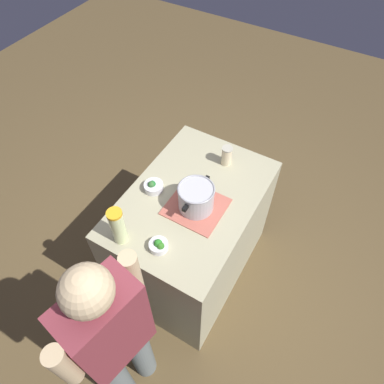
{
  "coord_description": "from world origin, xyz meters",
  "views": [
    {
      "loc": [
        1.17,
        0.68,
        2.64
      ],
      "look_at": [
        0.0,
        0.0,
        0.95
      ],
      "focal_mm": 32.95,
      "sensor_mm": 36.0,
      "label": 1
    }
  ],
  "objects_px": {
    "cooking_pot": "(196,197)",
    "person_cook": "(116,342)",
    "mason_jar": "(227,156)",
    "broccoli_bowl_front": "(153,186)",
    "lemonade_pitcher": "(118,226)",
    "broccoli_bowl_center": "(159,245)"
  },
  "relations": [
    {
      "from": "broccoli_bowl_front",
      "to": "broccoli_bowl_center",
      "type": "distance_m",
      "value": 0.43
    },
    {
      "from": "lemonade_pitcher",
      "to": "broccoli_bowl_front",
      "type": "height_order",
      "value": "lemonade_pitcher"
    },
    {
      "from": "cooking_pot",
      "to": "mason_jar",
      "type": "distance_m",
      "value": 0.42
    },
    {
      "from": "cooking_pot",
      "to": "mason_jar",
      "type": "height_order",
      "value": "cooking_pot"
    },
    {
      "from": "mason_jar",
      "to": "broccoli_bowl_front",
      "type": "bearing_deg",
      "value": -34.0
    },
    {
      "from": "mason_jar",
      "to": "broccoli_bowl_front",
      "type": "distance_m",
      "value": 0.53
    },
    {
      "from": "mason_jar",
      "to": "broccoli_bowl_front",
      "type": "xyz_separation_m",
      "value": [
        0.44,
        -0.29,
        -0.04
      ]
    },
    {
      "from": "lemonade_pitcher",
      "to": "person_cook",
      "type": "xyz_separation_m",
      "value": [
        0.46,
        0.31,
        -0.16
      ]
    },
    {
      "from": "cooking_pot",
      "to": "person_cook",
      "type": "relative_size",
      "value": 0.18
    },
    {
      "from": "mason_jar",
      "to": "broccoli_bowl_center",
      "type": "height_order",
      "value": "mason_jar"
    },
    {
      "from": "lemonade_pitcher",
      "to": "person_cook",
      "type": "relative_size",
      "value": 0.16
    },
    {
      "from": "lemonade_pitcher",
      "to": "person_cook",
      "type": "distance_m",
      "value": 0.58
    },
    {
      "from": "cooking_pot",
      "to": "lemonade_pitcher",
      "type": "relative_size",
      "value": 1.14
    },
    {
      "from": "broccoli_bowl_center",
      "to": "broccoli_bowl_front",
      "type": "bearing_deg",
      "value": -141.92
    },
    {
      "from": "broccoli_bowl_front",
      "to": "person_cook",
      "type": "xyz_separation_m",
      "value": [
        0.86,
        0.36,
        -0.06
      ]
    },
    {
      "from": "broccoli_bowl_center",
      "to": "mason_jar",
      "type": "bearing_deg",
      "value": 177.8
    },
    {
      "from": "mason_jar",
      "to": "person_cook",
      "type": "distance_m",
      "value": 1.3
    },
    {
      "from": "lemonade_pitcher",
      "to": "mason_jar",
      "type": "distance_m",
      "value": 0.87
    },
    {
      "from": "lemonade_pitcher",
      "to": "mason_jar",
      "type": "relative_size",
      "value": 1.83
    },
    {
      "from": "broccoli_bowl_front",
      "to": "broccoli_bowl_center",
      "type": "bearing_deg",
      "value": 38.08
    },
    {
      "from": "broccoli_bowl_center",
      "to": "person_cook",
      "type": "distance_m",
      "value": 0.53
    },
    {
      "from": "mason_jar",
      "to": "person_cook",
      "type": "bearing_deg",
      "value": 2.74
    }
  ]
}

